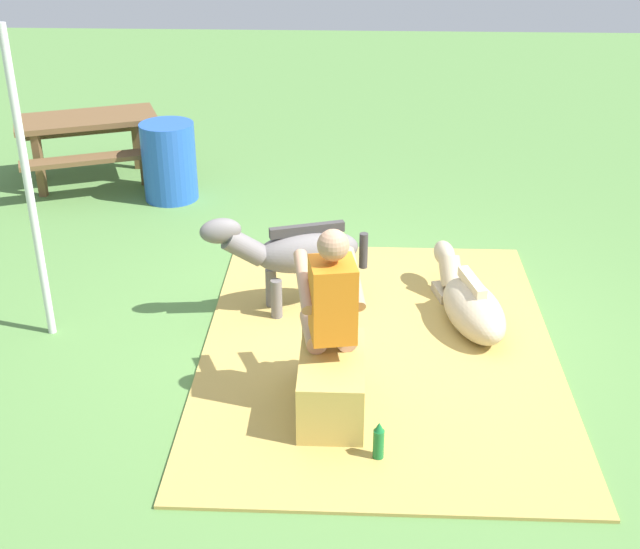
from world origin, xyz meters
name	(u,v)px	position (x,y,z in m)	size (l,w,h in m)	color
ground_plane	(355,331)	(0.00, 0.00, 0.00)	(24.00, 24.00, 0.00)	#568442
hay_patch	(379,349)	(-0.27, -0.18, 0.01)	(3.55, 2.63, 0.02)	tan
hay_bale	(332,386)	(-1.07, 0.15, 0.22)	(0.78, 0.42, 0.44)	tan
person_seated	(330,307)	(-0.91, 0.17, 0.72)	(0.70, 0.49, 1.32)	tan
pony_standing	(296,253)	(0.32, 0.48, 0.52)	(0.62, 1.31, 0.88)	slate
pony_lying	(469,303)	(0.15, -0.89, 0.19)	(1.36, 0.59, 0.42)	tan
soda_bottle	(379,442)	(-1.54, -0.15, 0.14)	(0.07, 0.07, 0.28)	#197233
water_barrel	(169,162)	(2.71, 1.99, 0.41)	(0.57, 0.57, 0.83)	blue
tent_pole_left	(29,191)	(-0.11, 2.36, 1.18)	(0.06, 0.06, 2.36)	silver
picnic_bench	(87,132)	(3.18, 2.98, 0.58)	(1.75, 1.87, 0.75)	brown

